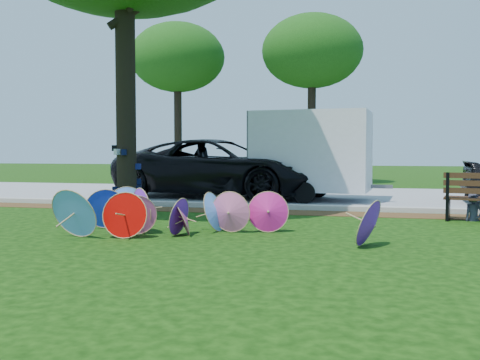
% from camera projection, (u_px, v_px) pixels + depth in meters
% --- Properties ---
extents(ground, '(90.00, 90.00, 0.00)m').
position_uv_depth(ground, '(181.00, 243.00, 8.51)').
color(ground, black).
rests_on(ground, ground).
extents(mulch_strip, '(90.00, 1.00, 0.01)m').
position_uv_depth(mulch_strip, '(244.00, 211.00, 12.88)').
color(mulch_strip, '#472D16').
rests_on(mulch_strip, ground).
extents(curb, '(90.00, 0.30, 0.12)m').
position_uv_depth(curb, '(250.00, 206.00, 13.56)').
color(curb, '#B7B5AD').
rests_on(curb, ground).
extents(street, '(90.00, 8.00, 0.01)m').
position_uv_depth(street, '(276.00, 195.00, 17.60)').
color(street, gray).
rests_on(street, ground).
extents(parasol_pile, '(5.60, 2.11, 0.89)m').
position_uv_depth(parasol_pile, '(171.00, 212.00, 9.36)').
color(parasol_pile, blue).
rests_on(parasol_pile, ground).
extents(black_van, '(6.86, 3.85, 1.81)m').
position_uv_depth(black_van, '(220.00, 168.00, 16.66)').
color(black_van, black).
rests_on(black_van, ground).
extents(cargo_trailer, '(3.47, 2.39, 2.90)m').
position_uv_depth(cargo_trailer, '(312.00, 151.00, 15.65)').
color(cargo_trailer, white).
rests_on(cargo_trailer, ground).
extents(person_left, '(0.49, 0.41, 1.14)m').
position_uv_depth(person_left, '(474.00, 194.00, 11.10)').
color(person_left, '#353749').
rests_on(person_left, ground).
extents(bg_trees, '(21.98, 4.89, 7.40)m').
position_uv_depth(bg_trees, '(351.00, 50.00, 22.86)').
color(bg_trees, black).
rests_on(bg_trees, ground).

